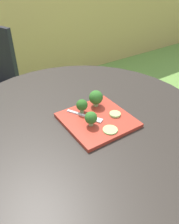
% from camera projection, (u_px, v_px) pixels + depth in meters
% --- Properties ---
extents(ground_plane, '(12.00, 12.00, 0.00)m').
position_uv_depth(ground_plane, '(84.00, 223.00, 1.33)').
color(ground_plane, '#669342').
extents(patio_table, '(1.04, 1.04, 0.74)m').
position_uv_depth(patio_table, '(83.00, 160.00, 1.04)').
color(patio_table, '#28231E').
rests_on(patio_table, ground_plane).
extents(salad_plate, '(0.25, 0.25, 0.01)m').
position_uv_depth(salad_plate, '(97.00, 120.00, 0.89)').
color(salad_plate, '#AD3323').
rests_on(salad_plate, patio_table).
extents(fork, '(0.09, 0.14, 0.00)m').
position_uv_depth(fork, '(87.00, 117.00, 0.89)').
color(fork, silver).
rests_on(fork, salad_plate).
extents(broccoli_floret_0, '(0.05, 0.05, 0.06)m').
position_uv_depth(broccoli_floret_0, '(90.00, 118.00, 0.84)').
color(broccoli_floret_0, '#99B770').
rests_on(broccoli_floret_0, salad_plate).
extents(broccoli_floret_1, '(0.05, 0.05, 0.06)m').
position_uv_depth(broccoli_floret_1, '(82.00, 105.00, 0.90)').
color(broccoli_floret_1, '#99B770').
rests_on(broccoli_floret_1, salad_plate).
extents(broccoli_floret_2, '(0.06, 0.06, 0.07)m').
position_uv_depth(broccoli_floret_2, '(96.00, 98.00, 0.94)').
color(broccoli_floret_2, '#99B770').
rests_on(broccoli_floret_2, salad_plate).
extents(cucumber_slice_0, '(0.04, 0.04, 0.01)m').
position_uv_depth(cucumber_slice_0, '(115.00, 114.00, 0.91)').
color(cucumber_slice_0, '#8EB766').
rests_on(cucumber_slice_0, salad_plate).
extents(cucumber_slice_1, '(0.05, 0.05, 0.01)m').
position_uv_depth(cucumber_slice_1, '(110.00, 130.00, 0.83)').
color(cucumber_slice_1, '#8EB766').
rests_on(cucumber_slice_1, salad_plate).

